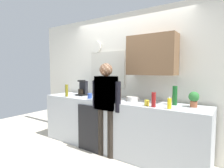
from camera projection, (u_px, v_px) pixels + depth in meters
ground_plane at (106, 156)px, 3.14m from camera, size 8.00×8.00×0.00m
kitchen_counter at (116, 125)px, 3.35m from camera, size 3.18×0.64×0.94m
dishwasher_panel at (90, 129)px, 3.27m from camera, size 0.56×0.02×0.84m
back_wall_assembly at (130, 76)px, 3.58m from camera, size 4.78×0.42×2.60m
coffee_maker at (83, 89)px, 3.90m from camera, size 0.20×0.20×0.33m
bottle_amber_beer at (119, 94)px, 3.25m from camera, size 0.06×0.06×0.23m
bottle_clear_soda at (101, 91)px, 3.46m from camera, size 0.09×0.09×0.28m
bottle_olive_oil at (67, 91)px, 3.71m from camera, size 0.06×0.06×0.25m
bottle_red_vinegar at (154, 100)px, 2.67m from camera, size 0.06×0.06×0.22m
bottle_green_wine at (175, 95)px, 2.82m from camera, size 0.07×0.07×0.30m
bottle_dark_sauce at (114, 95)px, 3.28m from camera, size 0.06×0.06×0.18m
cup_blue_mug at (90, 96)px, 3.47m from camera, size 0.08×0.08×0.10m
cup_yellow_cup at (147, 103)px, 2.78m from camera, size 0.07×0.07×0.08m
mixing_bowl at (133, 99)px, 3.20m from camera, size 0.22×0.22×0.08m
potted_plant at (194, 98)px, 2.66m from camera, size 0.15×0.15×0.23m
dish_soap at (169, 103)px, 2.56m from camera, size 0.06×0.06×0.18m
person_at_sink at (106, 102)px, 3.07m from camera, size 0.57×0.22×1.60m
person_guest at (106, 102)px, 3.07m from camera, size 0.57×0.22×1.60m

